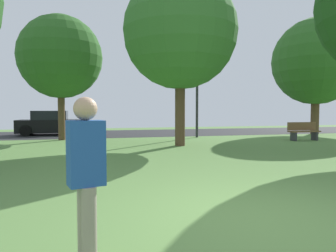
{
  "coord_description": "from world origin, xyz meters",
  "views": [
    {
      "loc": [
        -2.17,
        -3.73,
        1.5
      ],
      "look_at": [
        0.0,
        5.01,
        1.03
      ],
      "focal_mm": 32.7,
      "sensor_mm": 36.0,
      "label": 1
    }
  ],
  "objects": [
    {
      "name": "ground_plane",
      "position": [
        0.0,
        0.0,
        0.0
      ],
      "size": [
        44.0,
        44.0,
        0.0
      ],
      "primitive_type": "plane",
      "color": "#5B8442"
    },
    {
      "name": "road_strip",
      "position": [
        0.0,
        16.0,
        0.0
      ],
      "size": [
        44.0,
        6.4,
        0.01
      ],
      "primitive_type": "cube",
      "color": "#28282B",
      "rests_on": "ground_plane"
    },
    {
      "name": "birch_tree_lone",
      "position": [
        -3.66,
        12.42,
        4.12
      ],
      "size": [
        4.09,
        4.09,
        6.18
      ],
      "color": "brown",
      "rests_on": "ground_plane"
    },
    {
      "name": "oak_tree_left",
      "position": [
        1.42,
        8.64,
        4.72
      ],
      "size": [
        4.74,
        4.74,
        7.11
      ],
      "color": "brown",
      "rests_on": "ground_plane"
    },
    {
      "name": "maple_tree_near",
      "position": [
        11.32,
        12.55,
        4.49
      ],
      "size": [
        5.31,
        5.31,
        7.16
      ],
      "color": "brown",
      "rests_on": "ground_plane"
    },
    {
      "name": "person_catcher",
      "position": [
        -2.23,
        -0.82,
        0.89
      ],
      "size": [
        0.37,
        0.29,
        1.62
      ],
      "rotation": [
        0.0,
        0.0,
        0.26
      ],
      "color": "gray",
      "rests_on": "ground_plane"
    },
    {
      "name": "parked_car_black",
      "position": [
        -4.49,
        16.02,
        0.67
      ],
      "size": [
        4.09,
        2.02,
        1.46
      ],
      "color": "black",
      "rests_on": "ground_plane"
    },
    {
      "name": "park_bench",
      "position": [
        7.96,
        9.28,
        0.46
      ],
      "size": [
        1.6,
        0.45,
        0.9
      ],
      "rotation": [
        0.0,
        0.0,
        3.14
      ],
      "color": "brown",
      "rests_on": "ground_plane"
    },
    {
      "name": "street_lamp_post",
      "position": [
        3.43,
        12.2,
        2.25
      ],
      "size": [
        0.14,
        0.14,
        4.5
      ],
      "primitive_type": "cylinder",
      "color": "#2D2D33",
      "rests_on": "ground_plane"
    }
  ]
}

